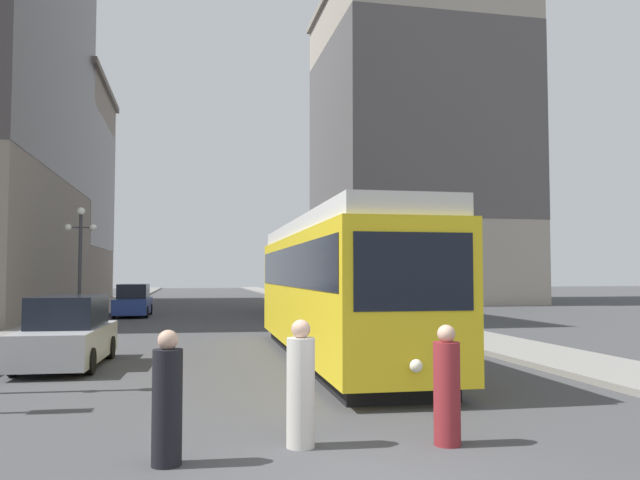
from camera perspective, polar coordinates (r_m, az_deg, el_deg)
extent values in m
cube|color=gray|center=(47.55, -18.85, -5.72)|extent=(2.85, 120.00, 0.15)
cube|color=gray|center=(48.24, 0.21, -5.84)|extent=(2.85, 120.00, 0.15)
cube|color=black|center=(17.88, 1.33, -10.23)|extent=(2.44, 12.47, 0.35)
cube|color=yellow|center=(17.74, 1.32, -4.70)|extent=(2.85, 13.55, 3.10)
cube|color=black|center=(17.74, 1.32, -2.45)|extent=(2.87, 13.01, 1.08)
cube|color=silver|center=(17.78, 1.31, 1.01)|extent=(2.64, 13.28, 0.44)
cube|color=black|center=(11.24, 8.50, -2.84)|extent=(2.21, 0.12, 1.40)
sphere|color=#F2EACC|center=(11.29, 8.68, -11.21)|extent=(0.24, 0.24, 0.24)
cube|color=black|center=(36.86, 0.00, -6.54)|extent=(2.45, 10.59, 0.35)
cube|color=silver|center=(36.79, 0.00, -3.86)|extent=(2.85, 11.52, 3.10)
cube|color=black|center=(36.79, 0.00, -3.01)|extent=(2.87, 11.06, 1.30)
cube|color=black|center=(31.26, 2.40, -3.43)|extent=(2.31, 0.14, 1.71)
cylinder|color=black|center=(35.86, -18.19, -6.25)|extent=(0.19, 0.64, 0.64)
cylinder|color=black|center=(38.59, -17.65, -6.03)|extent=(0.19, 0.64, 0.64)
cylinder|color=black|center=(35.68, -15.45, -6.31)|extent=(0.19, 0.64, 0.64)
cylinder|color=black|center=(38.42, -15.10, -6.08)|extent=(0.19, 0.64, 0.64)
cube|color=navy|center=(37.11, -16.59, -5.73)|extent=(1.89, 4.48, 0.84)
cube|color=black|center=(37.19, -16.55, -4.46)|extent=(1.63, 2.48, 0.80)
cylinder|color=black|center=(16.58, -26.01, -9.98)|extent=(0.21, 0.65, 0.64)
cylinder|color=black|center=(19.33, -23.52, -9.01)|extent=(0.21, 0.65, 0.64)
cylinder|color=black|center=(16.18, -20.11, -10.29)|extent=(0.21, 0.65, 0.64)
cylinder|color=black|center=(18.98, -18.45, -9.22)|extent=(0.21, 0.65, 0.64)
cube|color=#B2B2B7|center=(17.71, -21.95, -8.70)|extent=(2.01, 4.70, 0.84)
cube|color=black|center=(17.76, -21.82, -6.03)|extent=(1.70, 2.61, 0.80)
cylinder|color=beige|center=(9.01, -1.76, -13.63)|extent=(0.39, 0.39, 1.51)
sphere|color=tan|center=(8.89, -1.76, -8.08)|extent=(0.27, 0.27, 0.27)
cylinder|color=maroon|center=(9.28, 11.43, -13.47)|extent=(0.38, 0.38, 1.44)
sphere|color=tan|center=(9.17, 11.37, -8.33)|extent=(0.26, 0.26, 0.26)
cylinder|color=black|center=(8.42, -13.69, -14.50)|extent=(0.38, 0.38, 1.45)
sphere|color=tan|center=(8.29, -13.62, -8.80)|extent=(0.26, 0.26, 0.26)
cylinder|color=#333338|center=(31.26, -20.94, -2.41)|extent=(0.16, 0.16, 5.01)
sphere|color=white|center=(31.40, -20.84, 2.46)|extent=(0.36, 0.36, 0.36)
sphere|color=white|center=(31.43, -21.86, 1.08)|extent=(0.31, 0.31, 0.31)
sphere|color=white|center=(31.25, -19.87, 1.06)|extent=(0.31, 0.31, 0.31)
cube|color=#333338|center=(31.34, -20.87, 1.07)|extent=(1.10, 0.06, 0.06)
cube|color=slate|center=(58.45, -25.49, 3.81)|extent=(13.34, 14.71, 18.21)
cube|color=#3D3838|center=(58.56, -25.47, 4.69)|extent=(13.38, 14.75, 10.93)
cube|color=#685F56|center=(60.24, -25.28, 12.68)|extent=(13.94, 15.31, 0.50)
cube|color=#A89E8E|center=(55.94, 8.60, 7.94)|extent=(15.52, 16.49, 26.12)
cube|color=#544F4E|center=(56.20, 8.59, 9.25)|extent=(15.56, 16.53, 15.67)
cube|color=gray|center=(59.91, 8.49, 20.54)|extent=(16.12, 17.09, 0.50)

